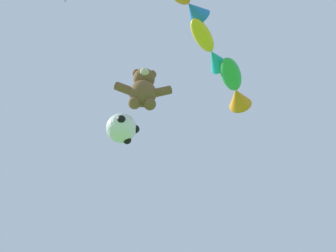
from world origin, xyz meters
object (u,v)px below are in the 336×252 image
fish_kite_goldfin (209,48)px  fish_kite_emerald (235,86)px  fish_kite_tangerine (186,0)px  teddy_bear_kite (143,89)px  soccer_ball_kite (122,128)px

fish_kite_goldfin → fish_kite_emerald: bearing=49.6°
fish_kite_emerald → fish_kite_goldfin: size_ratio=1.11×
fish_kite_tangerine → fish_kite_goldfin: bearing=55.8°
teddy_bear_kite → fish_kite_emerald: (3.33, 1.15, 2.03)m
fish_kite_goldfin → fish_kite_tangerine: bearing=-124.2°
teddy_bear_kite → fish_kite_goldfin: (2.18, -0.20, 2.32)m
teddy_bear_kite → fish_kite_emerald: 4.06m
fish_kite_tangerine → fish_kite_emerald: bearing=52.7°
teddy_bear_kite → fish_kite_tangerine: 3.39m
teddy_bear_kite → soccer_ball_kite: bearing=150.6°
fish_kite_goldfin → fish_kite_tangerine: fish_kite_tangerine is taller
soccer_ball_kite → fish_kite_tangerine: bearing=-49.2°
fish_kite_goldfin → soccer_ball_kite: bearing=169.6°
teddy_bear_kite → soccer_ball_kite: size_ratio=1.92×
soccer_ball_kite → teddy_bear_kite: bearing=-29.4°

